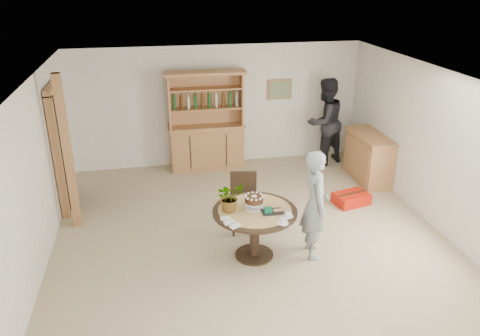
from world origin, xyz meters
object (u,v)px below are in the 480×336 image
Objects in this scene: dining_table at (255,219)px; red_suitcase at (351,199)px; teen_boy at (315,204)px; sideboard at (368,157)px; hutch at (207,136)px; dining_chair at (244,198)px; adult_person at (325,122)px.

dining_table is 2.48m from red_suitcase.
sideboard is at bearing -32.98° from teen_boy.
sideboard is (3.04, -1.24, -0.22)m from hutch.
dining_chair is at bearing -84.51° from hutch.
sideboard is at bearing 34.02° from dining_chair.
adult_person reaches higher than sideboard.
teen_boy is at bearing -129.91° from sideboard.
dining_chair is (0.25, -2.64, -0.15)m from hutch.
sideboard is 1.25m from red_suitcase.
sideboard is 0.68× the size of adult_person.
adult_person is (2.22, 2.40, 0.39)m from dining_chair.
dining_chair is 0.51× the size of adult_person.
adult_person is at bearing 54.60° from dining_chair.
adult_person is at bearing -5.57° from hutch.
dining_table is 3.94m from adult_person.
sideboard is 1.86× the size of red_suitcase.
dining_chair is at bearing 178.39° from red_suitcase.
red_suitcase is (2.31, -2.19, -0.59)m from hutch.
dining_chair is 1.28m from teen_boy.
sideboard is 3.12m from dining_chair.
dining_table is at bearing 90.22° from teen_boy.
dining_chair reaches higher than sideboard.
teen_boy is at bearing -6.71° from dining_table.
sideboard is 1.05× the size of dining_table.
hutch is at bearing 102.86° from dining_chair.
sideboard reaches higher than dining_table.
dining_table reaches higher than red_suitcase.
teen_boy reaches higher than red_suitcase.
teen_boy is (-1.95, -2.33, 0.34)m from sideboard.
hutch reaches higher than dining_table.
adult_person is at bearing -15.58° from teen_boy.
hutch is at bearing -30.17° from adult_person.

